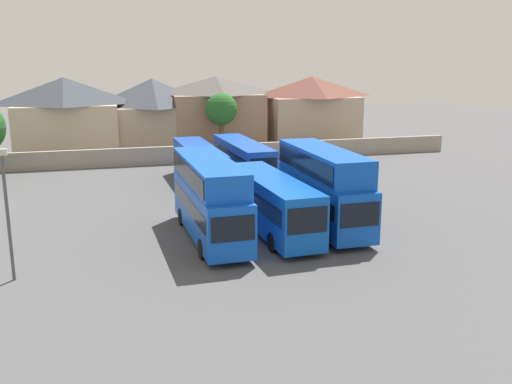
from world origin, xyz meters
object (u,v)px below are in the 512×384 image
(bus_4, at_px, (199,163))
(bus_5, at_px, (243,159))
(house_terrace_centre, at_px, (153,115))
(house_terrace_right, at_px, (216,113))
(house_terrace_left, at_px, (66,117))
(lamp_post_lot_edge, at_px, (7,207))
(house_terrace_far_right, at_px, (311,111))
(bus_2, at_px, (272,201))
(bus_3, at_px, (323,184))
(bus_1, at_px, (210,195))
(tree_behind_wall, at_px, (221,110))

(bus_4, distance_m, bus_5, 3.98)
(house_terrace_centre, distance_m, house_terrace_right, 7.15)
(house_terrace_left, xyz_separation_m, house_terrace_centre, (9.27, 1.42, -0.13))
(lamp_post_lot_edge, bearing_deg, house_terrace_centre, 74.23)
(bus_4, xyz_separation_m, house_terrace_far_right, (16.47, 17.08, 2.35))
(bus_2, xyz_separation_m, house_terrace_left, (-13.14, 31.56, 2.36))
(bus_4, bearing_deg, bus_2, 6.39)
(lamp_post_lot_edge, bearing_deg, bus_3, 13.45)
(bus_1, relative_size, house_terrace_far_right, 0.99)
(house_terrace_left, relative_size, lamp_post_lot_edge, 1.71)
(bus_1, xyz_separation_m, house_terrace_far_right, (18.39, 31.66, 1.56))
(bus_1, xyz_separation_m, house_terrace_centre, (-0.02, 33.08, 1.52))
(bus_1, bearing_deg, bus_5, 157.67)
(bus_5, bearing_deg, house_terrace_far_right, 140.40)
(bus_3, bearing_deg, house_terrace_far_right, 160.01)
(bus_3, height_order, lamp_post_lot_edge, lamp_post_lot_edge)
(bus_1, bearing_deg, house_terrace_centre, 178.76)
(bus_1, xyz_separation_m, bus_5, (5.85, 15.20, -0.73))
(bus_2, distance_m, lamp_post_lot_edge, 14.98)
(bus_1, height_order, bus_3, bus_3)
(bus_1, height_order, house_terrace_left, house_terrace_left)
(house_terrace_far_right, bearing_deg, lamp_post_lot_edge, -129.05)
(bus_3, bearing_deg, house_terrace_centre, -167.90)
(house_terrace_right, relative_size, house_terrace_far_right, 0.98)
(bus_1, height_order, house_terrace_centre, house_terrace_centre)
(bus_3, distance_m, bus_4, 15.27)
(bus_2, bearing_deg, tree_behind_wall, 171.36)
(bus_4, distance_m, house_terrace_centre, 18.75)
(bus_1, distance_m, house_terrace_centre, 33.11)
(house_terrace_right, height_order, lamp_post_lot_edge, house_terrace_right)
(house_terrace_centre, xyz_separation_m, lamp_post_lot_edge, (-10.46, -37.01, -0.53))
(bus_4, distance_m, lamp_post_lot_edge, 22.35)
(house_terrace_centre, xyz_separation_m, house_terrace_far_right, (18.42, -1.42, 0.04))
(bus_2, bearing_deg, bus_4, -175.27)
(house_terrace_left, bearing_deg, tree_behind_wall, -15.11)
(house_terrace_centre, bearing_deg, bus_2, -83.31)
(house_terrace_centre, bearing_deg, bus_4, -84.00)
(bus_5, xyz_separation_m, tree_behind_wall, (0.77, 12.17, 3.11))
(bus_3, height_order, house_terrace_centre, house_terrace_centre)
(bus_4, bearing_deg, bus_3, 19.46)
(house_terrace_far_right, bearing_deg, bus_2, -114.75)
(bus_5, xyz_separation_m, lamp_post_lot_edge, (-16.33, -19.13, 1.72))
(bus_4, height_order, house_terrace_far_right, house_terrace_far_right)
(bus_4, relative_size, house_terrace_centre, 1.25)
(bus_4, relative_size, tree_behind_wall, 1.75)
(lamp_post_lot_edge, bearing_deg, house_terrace_right, 64.29)
(bus_4, bearing_deg, house_terrace_centre, -175.19)
(bus_2, distance_m, house_terrace_far_right, 34.83)
(bus_1, relative_size, bus_3, 1.05)
(bus_2, distance_m, bus_4, 14.61)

